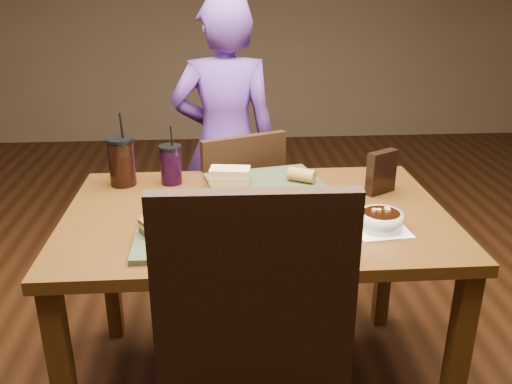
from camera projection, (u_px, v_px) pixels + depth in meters
The scene contains 14 objects.
dining_table at pixel (256, 235), 1.89m from camera, with size 1.30×0.85×0.75m.
chair_far at pixel (244, 213), 2.48m from camera, with size 0.49×0.51×0.88m.
diner at pixel (225, 145), 2.70m from camera, with size 0.52×0.34×1.43m, color #593187.
tray_near at pixel (205, 235), 1.66m from camera, with size 0.42×0.32×0.02m, color #374429.
tray_far at pixel (265, 184), 2.07m from camera, with size 0.42×0.32×0.02m, color #374429.
salad_bowl at pixel (211, 220), 1.66m from camera, with size 0.21×0.21×0.07m.
soup_bowl at pixel (381, 220), 1.71m from camera, with size 0.18×0.18×0.07m.
sandwich_near at pixel (157, 225), 1.65m from camera, with size 0.12×0.11×0.05m.
sandwich_far at pixel (230, 176), 2.05m from camera, with size 0.16×0.10×0.06m.
baguette_near at pixel (262, 244), 1.53m from camera, with size 0.06×0.06×0.12m, color #AD7533.
baguette_far at pixel (302, 175), 2.06m from camera, with size 0.05×0.05×0.10m, color #AD7533.
cup_cola at pixel (122, 161), 2.06m from camera, with size 0.11×0.11×0.29m.
cup_berry at pixel (171, 164), 2.08m from camera, with size 0.09×0.09×0.23m.
chip_bag at pixel (381, 172), 1.98m from camera, with size 0.12×0.04×0.16m, color black.
Camera 1 is at (-0.12, -1.69, 1.50)m, focal length 38.00 mm.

